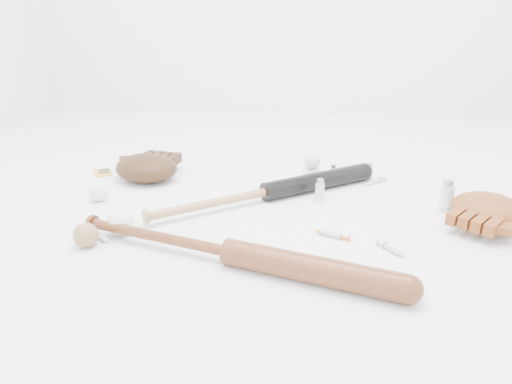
# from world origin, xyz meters

# --- Properties ---
(bat_dark) EXTENTS (0.80, 0.60, 0.07)m
(bat_dark) POSITION_xyz_m (-0.01, 0.09, 0.03)
(bat_dark) COLOR black
(bat_dark) RESTS_ON ground
(bat_wood) EXTENTS (0.96, 0.36, 0.07)m
(bat_wood) POSITION_xyz_m (-0.07, -0.36, 0.04)
(bat_wood) COLOR brown
(bat_wood) RESTS_ON ground
(glove_dark) EXTENTS (0.33, 0.33, 0.11)m
(glove_dark) POSITION_xyz_m (-0.49, 0.25, 0.05)
(glove_dark) COLOR #331E0E
(glove_dark) RESTS_ON ground
(glove_tan) EXTENTS (0.38, 0.38, 0.10)m
(glove_tan) POSITION_xyz_m (0.70, -0.03, 0.05)
(glove_tan) COLOR brown
(glove_tan) RESTS_ON ground
(trading_card) EXTENTS (0.10, 0.11, 0.01)m
(trading_card) POSITION_xyz_m (-0.70, 0.31, 0.00)
(trading_card) COLOR gold
(trading_card) RESTS_ON ground
(pedestal) EXTENTS (0.08, 0.08, 0.04)m
(pedestal) POSITION_xyz_m (0.15, 0.35, 0.02)
(pedestal) COLOR white
(pedestal) RESTS_ON ground
(baseball_on_pedestal) EXTENTS (0.07, 0.07, 0.07)m
(baseball_on_pedestal) POSITION_xyz_m (0.15, 0.35, 0.07)
(baseball_on_pedestal) COLOR white
(baseball_on_pedestal) RESTS_ON pedestal
(baseball_left) EXTENTS (0.07, 0.07, 0.07)m
(baseball_left) POSITION_xyz_m (-0.60, 0.03, 0.03)
(baseball_left) COLOR white
(baseball_left) RESTS_ON ground
(baseball_upper) EXTENTS (0.08, 0.08, 0.08)m
(baseball_upper) POSITION_xyz_m (-0.51, 0.45, 0.04)
(baseball_upper) COLOR white
(baseball_upper) RESTS_ON ground
(baseball_mid) EXTENTS (0.08, 0.08, 0.08)m
(baseball_mid) POSITION_xyz_m (-0.42, -0.22, 0.04)
(baseball_mid) COLOR white
(baseball_mid) RESTS_ON ground
(baseball_aged) EXTENTS (0.07, 0.07, 0.07)m
(baseball_aged) POSITION_xyz_m (-0.50, -0.31, 0.04)
(baseball_aged) COLOR olive
(baseball_aged) RESTS_ON ground
(syringe_0) EXTENTS (0.14, 0.12, 0.02)m
(syringe_0) POSITION_xyz_m (-0.48, -0.26, 0.01)
(syringe_0) COLOR #ADBCC6
(syringe_0) RESTS_ON ground
(syringe_1) EXTENTS (0.14, 0.08, 0.02)m
(syringe_1) POSITION_xyz_m (0.20, -0.17, 0.01)
(syringe_1) COLOR #ADBCC6
(syringe_1) RESTS_ON ground
(syringe_2) EXTENTS (0.12, 0.09, 0.02)m
(syringe_2) POSITION_xyz_m (0.10, 0.29, 0.01)
(syringe_2) COLOR #ADBCC6
(syringe_2) RESTS_ON ground
(syringe_3) EXTENTS (0.10, 0.12, 0.02)m
(syringe_3) POSITION_xyz_m (0.38, -0.25, 0.01)
(syringe_3) COLOR #ADBCC6
(syringe_3) RESTS_ON ground
(syringe_4) EXTENTS (0.12, 0.11, 0.02)m
(syringe_4) POSITION_xyz_m (0.39, 0.31, 0.01)
(syringe_4) COLOR #ADBCC6
(syringe_4) RESTS_ON ground
(vial_0) EXTENTS (0.02, 0.02, 0.06)m
(vial_0) POSITION_xyz_m (0.37, 0.37, 0.03)
(vial_0) COLOR #B5BFC6
(vial_0) RESTS_ON ground
(vial_1) EXTENTS (0.03, 0.03, 0.06)m
(vial_1) POSITION_xyz_m (0.23, 0.33, 0.03)
(vial_1) COLOR #B5BFC6
(vial_1) RESTS_ON ground
(vial_2) EXTENTS (0.03, 0.03, 0.08)m
(vial_2) POSITION_xyz_m (0.17, 0.11, 0.04)
(vial_2) COLOR #B5BFC6
(vial_2) RESTS_ON ground
(vial_3) EXTENTS (0.04, 0.04, 0.11)m
(vial_3) POSITION_xyz_m (0.60, 0.07, 0.05)
(vial_3) COLOR #B5BFC6
(vial_3) RESTS_ON ground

